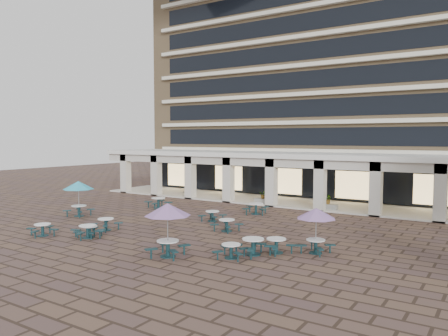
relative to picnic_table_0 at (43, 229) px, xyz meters
The scene contains 19 objects.
ground 9.55m from the picnic_table_0, 29.56° to the left, with size 120.00×120.00×0.00m, color brown.
apartment_building 33.58m from the picnic_table_0, 74.63° to the left, with size 40.00×15.50×25.20m.
retail_arcade 21.35m from the picnic_table_0, 66.96° to the left, with size 42.00×6.60×4.40m.
picnic_table_0 is the anchor object (origin of this frame).
picnic_table_1 2.85m from the picnic_table_0, 26.34° to the left, with size 1.64×1.64×0.64m.
picnic_table_2 11.86m from the picnic_table_0, ahead, with size 1.76×1.76×0.68m.
picnic_table_3 12.65m from the picnic_table_0, 14.09° to the left, with size 2.19×2.19×0.80m.
picnic_table_4 6.60m from the picnic_table_0, 122.89° to the left, with size 2.20×2.20×2.54m.
picnic_table_5 2.82m from the picnic_table_0, 22.91° to the left, with size 2.00×2.00×0.73m.
picnic_table_6 9.20m from the picnic_table_0, ahead, with size 2.22×2.22×2.57m.
picnic_table_7 13.66m from the picnic_table_0, 17.00° to the left, with size 1.99×1.99×0.73m.
picnic_table_8 3.61m from the picnic_table_0, 58.60° to the left, with size 1.67×1.67×0.73m.
picnic_table_9 10.71m from the picnic_table_0, 57.34° to the left, with size 1.60×1.60×0.71m.
picnic_table_10 14.81m from the picnic_table_0, 62.09° to the left, with size 2.17×2.17×0.82m.
picnic_table_11 15.63m from the picnic_table_0, 18.65° to the left, with size 1.94×1.94×2.25m.
picnic_table_12 11.35m from the picnic_table_0, 95.57° to the left, with size 2.29×2.29×0.84m.
picnic_table_13 10.78m from the picnic_table_0, 39.60° to the left, with size 1.78×1.78×0.73m.
planter_left 18.35m from the picnic_table_0, 73.64° to the left, with size 1.50×0.60×1.20m.
planter_right 20.69m from the picnic_table_0, 58.30° to the left, with size 1.50×0.72×1.29m.
Camera 1 is at (14.16, -19.97, 5.71)m, focal length 35.00 mm.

